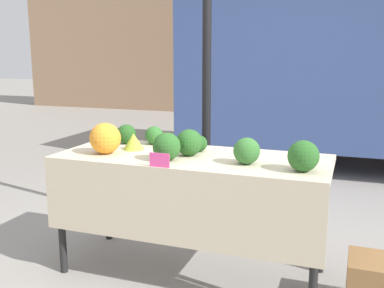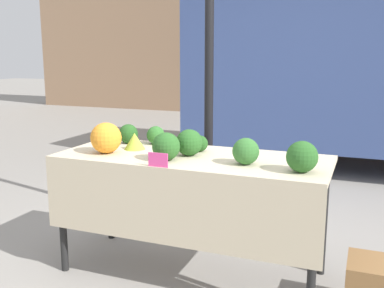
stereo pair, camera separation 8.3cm
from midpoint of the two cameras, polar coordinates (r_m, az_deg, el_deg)
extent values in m
plane|color=gray|center=(3.26, -0.76, -15.89)|extent=(40.00, 40.00, 0.00)
cylinder|color=black|center=(3.54, 1.19, 8.66)|extent=(0.07, 0.07, 2.65)
cube|color=#384C84|center=(6.46, 15.10, 8.97)|extent=(3.41, 2.01, 1.91)
cylinder|color=black|center=(5.93, 4.87, 0.16)|extent=(0.70, 0.22, 0.70)
cylinder|color=black|center=(7.49, 8.13, 2.42)|extent=(0.70, 0.22, 0.70)
cube|color=beige|center=(2.98, -0.80, -1.79)|extent=(1.80, 0.73, 0.03)
cube|color=beige|center=(2.73, -3.49, -8.40)|extent=(1.80, 0.01, 0.46)
cylinder|color=black|center=(3.24, -17.00, -8.90)|extent=(0.05, 0.05, 0.80)
cylinder|color=black|center=(2.65, 14.44, -13.38)|extent=(0.05, 0.05, 0.80)
cylinder|color=black|center=(3.71, -11.34, -6.00)|extent=(0.05, 0.05, 0.80)
cylinder|color=black|center=(3.21, 15.55, -8.95)|extent=(0.05, 0.05, 0.80)
sphere|color=orange|center=(3.08, -11.72, 0.70)|extent=(0.21, 0.21, 0.21)
cone|color=#93B238|center=(3.19, -8.18, 0.33)|extent=(0.15, 0.15, 0.12)
sphere|color=#336B2D|center=(2.75, 6.10, -0.89)|extent=(0.16, 0.16, 0.16)
sphere|color=#285B23|center=(2.63, 13.08, -1.50)|extent=(0.18, 0.18, 0.18)
sphere|color=#285B23|center=(2.84, -4.08, -0.33)|extent=(0.18, 0.18, 0.18)
sphere|color=#2D6628|center=(3.36, -5.55, 1.10)|extent=(0.14, 0.14, 0.14)
sphere|color=#23511E|center=(3.41, -9.02, 1.25)|extent=(0.15, 0.15, 0.15)
sphere|color=#285B23|center=(2.96, -1.17, 0.18)|extent=(0.18, 0.18, 0.18)
sphere|color=#23511E|center=(3.10, 0.11, 0.07)|extent=(0.11, 0.11, 0.11)
cube|color=#EF4793|center=(2.68, -5.04, -2.06)|extent=(0.13, 0.01, 0.09)
camera|label=1|loc=(0.04, -90.81, -0.16)|focal=42.00mm
camera|label=2|loc=(0.04, 89.19, 0.16)|focal=42.00mm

